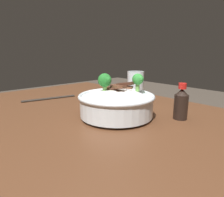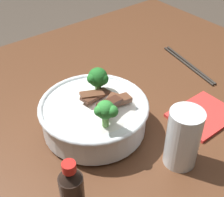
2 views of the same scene
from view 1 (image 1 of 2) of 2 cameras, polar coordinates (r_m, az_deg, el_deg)
The scene contains 6 objects.
dining_table at distance 0.75m, azimuth -8.92°, elevation -11.85°, with size 1.19×0.91×0.78m.
rice_bowl at distance 0.66m, azimuth 1.29°, elevation -0.98°, with size 0.25×0.25×0.15m.
drinking_glass at distance 0.85m, azimuth 6.71°, elevation 2.53°, with size 0.07×0.07×0.13m.
chopsticks_pair at distance 0.96m, azimuth -17.56°, elevation 0.02°, with size 0.07×0.24×0.01m.
soy_sauce_bottle at distance 0.68m, azimuth 19.21°, elevation -1.36°, with size 0.04×0.04×0.12m.
folded_napkin at distance 0.92m, azimuth -3.19°, elevation 0.16°, with size 0.15×0.12×0.01m, color red.
Camera 1 is at (0.57, -0.37, 1.00)m, focal length 31.84 mm.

